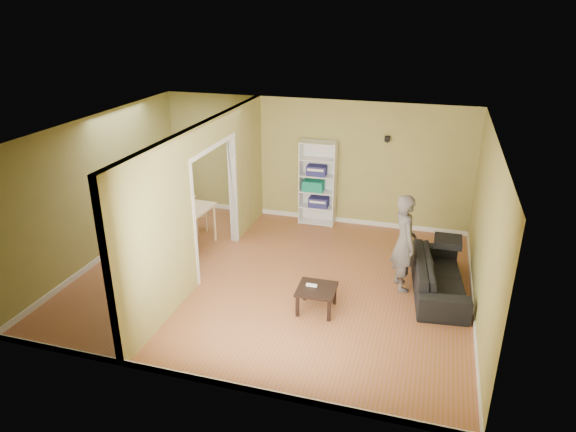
# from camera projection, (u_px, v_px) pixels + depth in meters

# --- Properties ---
(room_shell) EXTENTS (6.50, 6.50, 6.50)m
(room_shell) POSITION_uv_depth(u_px,v_px,m) (273.00, 208.00, 8.29)
(room_shell) COLOR brown
(room_shell) RESTS_ON ground
(partition) EXTENTS (0.22, 5.50, 2.60)m
(partition) POSITION_uv_depth(u_px,v_px,m) (205.00, 200.00, 8.60)
(partition) COLOR #979050
(partition) RESTS_ON ground
(wall_speaker) EXTENTS (0.10, 0.10, 0.10)m
(wall_speaker) POSITION_uv_depth(u_px,v_px,m) (387.00, 139.00, 10.05)
(wall_speaker) COLOR black
(wall_speaker) RESTS_ON room_shell
(sofa) EXTENTS (2.08, 1.08, 0.76)m
(sofa) POSITION_uv_depth(u_px,v_px,m) (439.00, 270.00, 8.26)
(sofa) COLOR black
(sofa) RESTS_ON ground
(person) EXTENTS (0.85, 0.76, 1.91)m
(person) POSITION_uv_depth(u_px,v_px,m) (405.00, 235.00, 8.16)
(person) COLOR slate
(person) RESTS_ON ground
(bookshelf) EXTENTS (0.75, 0.33, 1.78)m
(bookshelf) POSITION_uv_depth(u_px,v_px,m) (318.00, 183.00, 10.71)
(bookshelf) COLOR white
(bookshelf) RESTS_ON ground
(paper_box_navy_a) EXTENTS (0.40, 0.26, 0.21)m
(paper_box_navy_a) POSITION_uv_depth(u_px,v_px,m) (319.00, 202.00, 10.82)
(paper_box_navy_a) COLOR navy
(paper_box_navy_a) RESTS_ON bookshelf
(paper_box_teal) EXTENTS (0.43, 0.28, 0.22)m
(paper_box_teal) POSITION_uv_depth(u_px,v_px,m) (313.00, 186.00, 10.72)
(paper_box_teal) COLOR #107B77
(paper_box_teal) RESTS_ON bookshelf
(paper_box_navy_b) EXTENTS (0.40, 0.26, 0.20)m
(paper_box_navy_b) POSITION_uv_depth(u_px,v_px,m) (317.00, 170.00, 10.57)
(paper_box_navy_b) COLOR navy
(paper_box_navy_b) RESTS_ON bookshelf
(coffee_table) EXTENTS (0.58, 0.58, 0.38)m
(coffee_table) POSITION_uv_depth(u_px,v_px,m) (317.00, 291.00, 7.76)
(coffee_table) COLOR black
(coffee_table) RESTS_ON ground
(game_controller) EXTENTS (0.17, 0.04, 0.03)m
(game_controller) POSITION_uv_depth(u_px,v_px,m) (312.00, 285.00, 7.79)
(game_controller) COLOR white
(game_controller) RESTS_ON coffee_table
(dining_table) EXTENTS (1.27, 0.85, 0.79)m
(dining_table) POSITION_uv_depth(u_px,v_px,m) (177.00, 210.00, 9.79)
(dining_table) COLOR #CEB48F
(dining_table) RESTS_ON ground
(chair_left) EXTENTS (0.47, 0.47, 0.94)m
(chair_left) POSITION_uv_depth(u_px,v_px,m) (145.00, 219.00, 10.01)
(chair_left) COLOR tan
(chair_left) RESTS_ON ground
(chair_near) EXTENTS (0.62, 0.62, 1.03)m
(chair_near) POSITION_uv_depth(u_px,v_px,m) (170.00, 231.00, 9.35)
(chair_near) COLOR tan
(chair_near) RESTS_ON ground
(chair_far) EXTENTS (0.51, 0.51, 0.90)m
(chair_far) POSITION_uv_depth(u_px,v_px,m) (196.00, 212.00, 10.39)
(chair_far) COLOR tan
(chair_far) RESTS_ON ground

